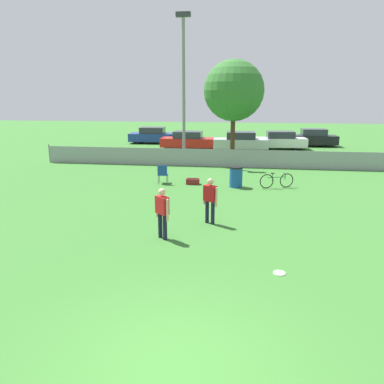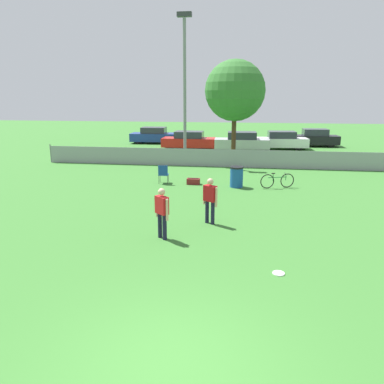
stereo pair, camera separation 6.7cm
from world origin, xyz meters
TOP-DOWN VIEW (x-y plane):
  - ground_plane at (0.00, 0.00)m, footprint 120.00×120.00m
  - fence_backline at (0.00, 18.00)m, footprint 23.89×0.07m
  - light_pole at (-3.06, 19.33)m, footprint 0.90×0.36m
  - tree_near_pole at (0.05, 21.60)m, footprint 4.16×4.16m
  - player_thrower_red at (-1.42, 5.52)m, footprint 0.48×0.46m
  - player_defender_red at (-0.12, 7.15)m, footprint 0.53×0.43m
  - frisbee_disc at (1.97, 3.62)m, footprint 0.30×0.30m
  - folding_chair_sideline at (-3.07, 12.93)m, footprint 0.52×0.52m
  - bicycle_sideline at (2.54, 12.81)m, footprint 1.63×0.66m
  - trash_bin at (0.60, 12.73)m, footprint 0.65×0.65m
  - gear_bag_sideline at (-1.56, 13.00)m, footprint 0.64×0.35m
  - parked_car_blue at (-7.75, 29.44)m, footprint 4.37×2.06m
  - parked_car_red at (-3.84, 26.02)m, footprint 4.47×1.84m
  - parked_car_silver at (0.56, 25.66)m, footprint 4.47×2.03m
  - parked_car_white at (3.83, 27.02)m, footprint 4.36×1.98m
  - parked_car_dark at (6.88, 29.33)m, footprint 4.08×1.84m

SIDE VIEW (x-z plane):
  - ground_plane at x=0.00m, z-range 0.00..0.00m
  - frisbee_disc at x=1.97m, z-range 0.00..0.03m
  - gear_bag_sideline at x=-1.56m, z-range -0.01..0.30m
  - bicycle_sideline at x=2.54m, z-range -0.01..0.73m
  - trash_bin at x=0.60m, z-range 0.00..1.01m
  - folding_chair_sideline at x=-3.07m, z-range 0.06..1.01m
  - fence_backline at x=0.00m, z-range -0.05..1.16m
  - parked_car_red at x=-3.84m, z-range -0.03..1.43m
  - parked_car_white at x=3.83m, z-range -0.03..1.45m
  - parked_car_blue at x=-7.75m, z-range -0.03..1.46m
  - parked_car_silver at x=0.56m, z-range -0.03..1.48m
  - parked_car_dark at x=6.88m, z-range -0.03..1.49m
  - player_thrower_red at x=-1.42m, z-range 0.13..1.73m
  - player_defender_red at x=-0.12m, z-range 0.13..1.73m
  - tree_near_pole at x=0.05m, z-range 1.28..8.03m
  - light_pole at x=-3.06m, z-range 0.77..10.05m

